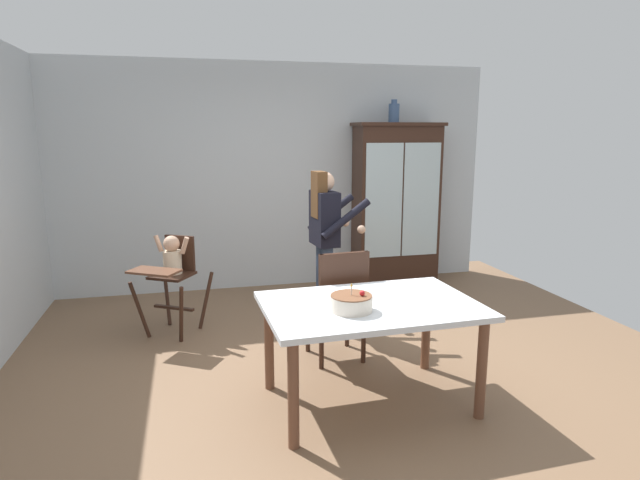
# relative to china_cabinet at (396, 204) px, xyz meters

# --- Properties ---
(ground_plane) EXTENTS (6.24, 6.24, 0.00)m
(ground_plane) POSITION_rel_china_cabinet_xyz_m (-1.46, -2.37, -1.01)
(ground_plane) COLOR brown
(wall_back) EXTENTS (5.32, 0.06, 2.70)m
(wall_back) POSITION_rel_china_cabinet_xyz_m (-1.46, 0.26, 0.34)
(wall_back) COLOR silver
(wall_back) RESTS_ON ground_plane
(china_cabinet) EXTENTS (1.09, 0.48, 2.00)m
(china_cabinet) POSITION_rel_china_cabinet_xyz_m (0.00, 0.00, 0.00)
(china_cabinet) COLOR #382116
(china_cabinet) RESTS_ON ground_plane
(ceramic_vase) EXTENTS (0.13, 0.13, 0.27)m
(ceramic_vase) POSITION_rel_china_cabinet_xyz_m (-0.06, 0.00, 1.11)
(ceramic_vase) COLOR #3D567F
(ceramic_vase) RESTS_ON china_cabinet
(high_chair_with_toddler) EXTENTS (0.79, 0.84, 0.95)m
(high_chair_with_toddler) POSITION_rel_china_cabinet_xyz_m (-2.69, -1.14, -0.35)
(high_chair_with_toddler) COLOR #382116
(high_chair_with_toddler) RESTS_ON ground_plane
(adult_person) EXTENTS (0.53, 0.52, 1.53)m
(adult_person) POSITION_rel_china_cabinet_xyz_m (-1.24, -1.28, -0.04)
(adult_person) COLOR #33425B
(adult_person) RESTS_ON ground_plane
(dining_table) EXTENTS (1.50, 1.03, 0.74)m
(dining_table) POSITION_rel_china_cabinet_xyz_m (-1.32, -2.86, -0.36)
(dining_table) COLOR silver
(dining_table) RESTS_ON ground_plane
(birthday_cake) EXTENTS (0.28, 0.28, 0.19)m
(birthday_cake) POSITION_rel_china_cabinet_xyz_m (-1.50, -2.97, -0.21)
(birthday_cake) COLOR beige
(birthday_cake) RESTS_ON dining_table
(dining_chair_far_side) EXTENTS (0.48, 0.48, 0.96)m
(dining_chair_far_side) POSITION_rel_china_cabinet_xyz_m (-1.34, -2.15, -0.45)
(dining_chair_far_side) COLOR #382116
(dining_chair_far_side) RESTS_ON ground_plane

